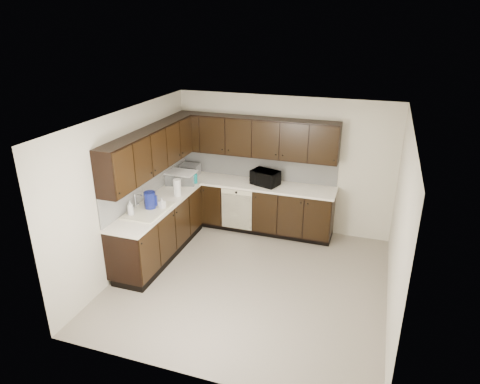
% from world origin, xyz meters
% --- Properties ---
extents(floor, '(4.00, 4.00, 0.00)m').
position_xyz_m(floor, '(0.00, 0.00, 0.00)').
color(floor, gray).
rests_on(floor, ground).
extents(ceiling, '(4.00, 4.00, 0.00)m').
position_xyz_m(ceiling, '(0.00, 0.00, 2.50)').
color(ceiling, white).
rests_on(ceiling, wall_back).
extents(wall_back, '(4.00, 0.02, 2.50)m').
position_xyz_m(wall_back, '(0.00, 2.00, 1.25)').
color(wall_back, beige).
rests_on(wall_back, floor).
extents(wall_left, '(0.02, 4.00, 2.50)m').
position_xyz_m(wall_left, '(-2.00, 0.00, 1.25)').
color(wall_left, beige).
rests_on(wall_left, floor).
extents(wall_right, '(0.02, 4.00, 2.50)m').
position_xyz_m(wall_right, '(2.00, 0.00, 1.25)').
color(wall_right, beige).
rests_on(wall_right, floor).
extents(wall_front, '(4.00, 0.02, 2.50)m').
position_xyz_m(wall_front, '(0.00, -2.00, 1.25)').
color(wall_front, beige).
rests_on(wall_front, floor).
extents(lower_cabinets, '(3.00, 2.80, 0.90)m').
position_xyz_m(lower_cabinets, '(-1.01, 1.11, 0.41)').
color(lower_cabinets, black).
rests_on(lower_cabinets, floor).
extents(countertop, '(3.03, 2.83, 0.04)m').
position_xyz_m(countertop, '(-1.01, 1.11, 0.92)').
color(countertop, white).
rests_on(countertop, lower_cabinets).
extents(backsplash, '(3.00, 2.80, 0.48)m').
position_xyz_m(backsplash, '(-1.22, 1.32, 1.18)').
color(backsplash, '#B4B5B0').
rests_on(backsplash, countertop).
extents(upper_cabinets, '(3.00, 2.80, 0.70)m').
position_xyz_m(upper_cabinets, '(-1.10, 1.20, 1.77)').
color(upper_cabinets, black).
rests_on(upper_cabinets, wall_back).
extents(dishwasher, '(0.58, 0.04, 0.78)m').
position_xyz_m(dishwasher, '(-0.70, 1.41, 0.55)').
color(dishwasher, beige).
rests_on(dishwasher, lower_cabinets).
extents(sink, '(0.54, 0.82, 0.42)m').
position_xyz_m(sink, '(-1.68, -0.01, 0.88)').
color(sink, beige).
rests_on(sink, countertop).
extents(microwave, '(0.56, 0.46, 0.27)m').
position_xyz_m(microwave, '(-0.25, 1.68, 1.07)').
color(microwave, black).
rests_on(microwave, countertop).
extents(soap_bottle_a, '(0.11, 0.11, 0.19)m').
position_xyz_m(soap_bottle_a, '(-1.51, 0.14, 1.04)').
color(soap_bottle_a, gray).
rests_on(soap_bottle_a, countertop).
extents(soap_bottle_b, '(0.12, 0.12, 0.25)m').
position_xyz_m(soap_bottle_b, '(-1.84, -0.24, 1.07)').
color(soap_bottle_b, gray).
rests_on(soap_bottle_b, countertop).
extents(toaster_oven, '(0.35, 0.27, 0.21)m').
position_xyz_m(toaster_oven, '(-1.75, 1.73, 1.05)').
color(toaster_oven, silver).
rests_on(toaster_oven, countertop).
extents(storage_bin, '(0.61, 0.52, 0.20)m').
position_xyz_m(storage_bin, '(-1.73, 1.28, 1.04)').
color(storage_bin, silver).
rests_on(storage_bin, countertop).
extents(blue_pitcher, '(0.22, 0.22, 0.28)m').
position_xyz_m(blue_pitcher, '(-1.68, 0.08, 1.08)').
color(blue_pitcher, navy).
rests_on(blue_pitcher, countertop).
extents(teal_tumbler, '(0.09, 0.09, 0.18)m').
position_xyz_m(teal_tumbler, '(-1.48, 1.35, 1.03)').
color(teal_tumbler, '#0C8488').
rests_on(teal_tumbler, countertop).
extents(paper_towel_roll, '(0.16, 0.16, 0.29)m').
position_xyz_m(paper_towel_roll, '(-1.53, 0.72, 1.08)').
color(paper_towel_roll, silver).
rests_on(paper_towel_roll, countertop).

